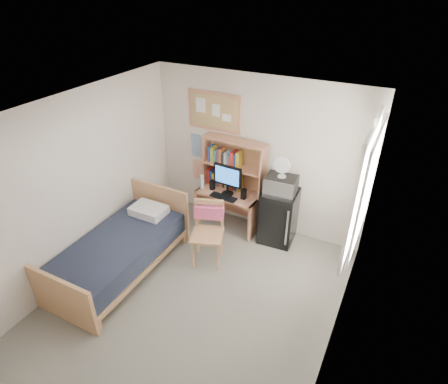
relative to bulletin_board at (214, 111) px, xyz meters
The scene contains 26 objects.
floor 2.95m from the bulletin_board, 69.48° to the right, with size 3.60×4.20×0.02m, color gray.
ceiling 2.33m from the bulletin_board, 69.48° to the right, with size 3.60×4.20×0.02m, color white.
wall_back 1.00m from the bulletin_board, ahead, with size 3.60×0.04×2.60m, color white.
wall_front 4.30m from the bulletin_board, 79.44° to the right, with size 3.60×0.04×2.60m, color white.
wall_left 2.40m from the bulletin_board, 116.08° to the right, with size 0.04×4.20×2.60m, color white.
wall_right 3.37m from the bulletin_board, 38.93° to the right, with size 0.04×4.20×2.60m, color white.
window_unit 2.70m from the bulletin_board, 19.26° to the right, with size 0.10×1.40×1.70m, color white.
curtain_left 2.83m from the bulletin_board, 27.19° to the right, with size 0.04×0.55×1.70m, color silver.
curtain_right 2.57m from the bulletin_board, 10.96° to the right, with size 0.04×0.55×1.70m, color silver.
bulletin_board is the anchor object (origin of this frame).
poster_wave 0.74m from the bulletin_board, behind, with size 0.30×0.01×0.42m, color #275C9C.
poster_japan 1.18m from the bulletin_board, behind, with size 0.28×0.01×0.36m, color #D44625.
desk 1.67m from the bulletin_board, 33.82° to the right, with size 1.07×0.53×0.67m, color tan.
desk_chair 1.99m from the bulletin_board, 66.61° to the right, with size 0.50×0.50×1.00m, color tan.
mini_fridge 1.98m from the bulletin_board, 11.74° to the right, with size 0.54×0.54×0.91m, color black.
bed 2.67m from the bulletin_board, 103.29° to the right, with size 1.03×2.06×0.57m, color #1A1F2F.
hutch 0.93m from the bulletin_board, 17.23° to the right, with size 1.09×0.28×0.89m, color tan.
monitor 1.13m from the bulletin_board, 39.28° to the right, with size 0.50×0.04×0.53m, color black.
keyboard 1.40m from the bulletin_board, 49.56° to the right, with size 0.46×0.15×0.02m, color black.
speaker_left 1.22m from the bulletin_board, 69.65° to the right, with size 0.07×0.07×0.17m, color black.
speaker_right 1.42m from the bulletin_board, 26.67° to the right, with size 0.07×0.07×0.18m, color black.
water_bottle 1.19m from the bulletin_board, 99.75° to the right, with size 0.07×0.07×0.24m, color white.
hoodie 1.66m from the bulletin_board, 65.99° to the right, with size 0.45×0.14×0.21m, color #E0557E.
microwave 1.60m from the bulletin_board, 12.57° to the right, with size 0.47×0.36×0.27m, color silver.
desk_fan 1.46m from the bulletin_board, 12.57° to the right, with size 0.25×0.25×0.32m, color white.
pillow 1.90m from the bulletin_board, 110.36° to the right, with size 0.54×0.38×0.13m, color white.
Camera 1 is at (2.03, -3.04, 3.88)m, focal length 30.00 mm.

